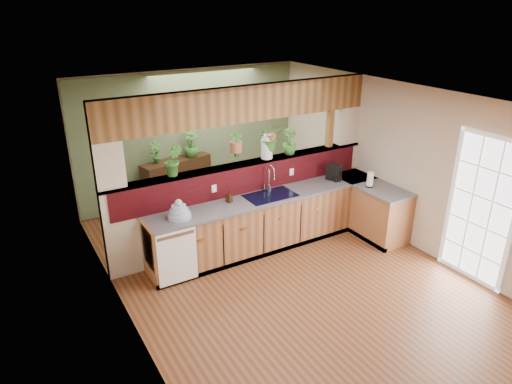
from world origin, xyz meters
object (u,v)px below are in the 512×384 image
shelving_console (177,182)px  faucet (270,177)px  soap_dispenser (229,197)px  glass_jar (267,146)px  paper_towel (370,180)px  coffee_maker (334,173)px  dish_stack (179,212)px

shelving_console → faucet: bearing=-82.0°
shelving_console → soap_dispenser: bearing=-102.0°
faucet → glass_jar: bearing=72.5°
shelving_console → paper_towel: bearing=-62.9°
faucet → soap_dispenser: faucet is taller
glass_jar → shelving_console: glass_jar is taller
soap_dispenser → coffee_maker: (2.00, -0.09, 0.04)m
coffee_maker → glass_jar: size_ratio=0.66×
glass_jar → shelving_console: size_ratio=0.30×
glass_jar → dish_stack: bearing=-166.6°
soap_dispenser → shelving_console: size_ratio=0.13×
faucet → shelving_console: (-0.80, 2.12, -0.64)m
dish_stack → soap_dispenser: bearing=8.8°
coffee_maker → glass_jar: 1.34m
soap_dispenser → glass_jar: glass_jar is taller
coffee_maker → shelving_console: size_ratio=0.20×
faucet → paper_towel: 1.68m
soap_dispenser → faucet: bearing=4.1°
soap_dispenser → coffee_maker: size_ratio=0.65×
dish_stack → paper_towel: dish_stack is taller
coffee_maker → paper_towel: (0.31, -0.54, -0.00)m
faucet → dish_stack: 1.67m
faucet → shelving_console: size_ratio=0.33×
faucet → soap_dispenser: (-0.77, -0.05, -0.15)m
coffee_maker → shelving_console: bearing=109.5°
faucet → glass_jar: glass_jar is taller
dish_stack → glass_jar: bearing=13.4°
paper_towel → coffee_maker: bearing=119.8°
coffee_maker → shelving_console: coffee_maker is taller
soap_dispenser → paper_towel: paper_towel is taller
dish_stack → shelving_console: (0.85, 2.31, -0.49)m
dish_stack → soap_dispenser: size_ratio=1.85×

